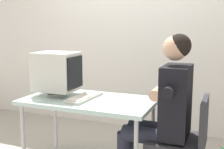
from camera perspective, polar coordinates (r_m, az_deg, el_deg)
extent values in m
cube|color=silver|center=(3.93, 8.67, 10.82)|extent=(8.00, 0.10, 3.00)
cylinder|color=#B7B7BC|center=(2.97, -16.86, -11.89)|extent=(0.04, 0.04, 0.68)
cylinder|color=#B7B7BC|center=(3.40, -10.89, -8.91)|extent=(0.04, 0.04, 0.68)
cylinder|color=#B7B7BC|center=(2.97, 7.94, -11.55)|extent=(0.04, 0.04, 0.68)
cube|color=silver|center=(2.79, -4.54, -5.13)|extent=(1.24, 0.68, 0.04)
cylinder|color=silver|center=(2.99, -10.58, -3.73)|extent=(0.20, 0.20, 0.02)
cylinder|color=silver|center=(2.98, -10.59, -3.24)|extent=(0.06, 0.06, 0.03)
cube|color=silver|center=(2.95, -10.71, 0.63)|extent=(0.40, 0.33, 0.38)
cube|color=black|center=(2.84, -7.19, 0.39)|extent=(0.01, 0.28, 0.31)
cube|color=silver|center=(2.80, -5.47, -4.47)|extent=(0.19, 0.48, 0.02)
cube|color=beige|center=(2.80, -5.48, -4.16)|extent=(0.17, 0.43, 0.01)
cube|color=#2D2D33|center=(2.61, 12.48, -12.60)|extent=(0.46, 0.46, 0.06)
cube|color=#2D2D33|center=(2.52, 17.45, -8.54)|extent=(0.04, 0.42, 0.36)
cube|color=black|center=(2.51, 12.31, -5.12)|extent=(0.22, 0.39, 0.60)
sphere|color=tan|center=(2.44, 12.22, 5.04)|extent=(0.21, 0.21, 0.21)
sphere|color=black|center=(2.43, 12.93, 5.48)|extent=(0.19, 0.19, 0.19)
cylinder|color=#262838|center=(2.56, 6.85, -11.73)|extent=(0.43, 0.14, 0.14)
cylinder|color=#262838|center=(2.72, 7.86, -10.43)|extent=(0.43, 0.14, 0.14)
cylinder|color=black|center=(2.27, 10.97, -3.37)|extent=(0.09, 0.14, 0.09)
cylinder|color=black|center=(2.70, 12.79, -1.38)|extent=(0.09, 0.14, 0.09)
cylinder|color=tan|center=(2.51, 9.22, -3.21)|extent=(0.09, 0.39, 0.09)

